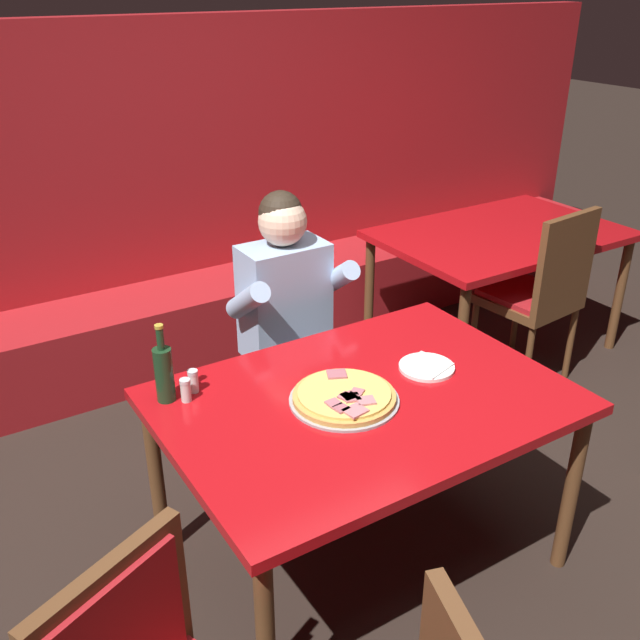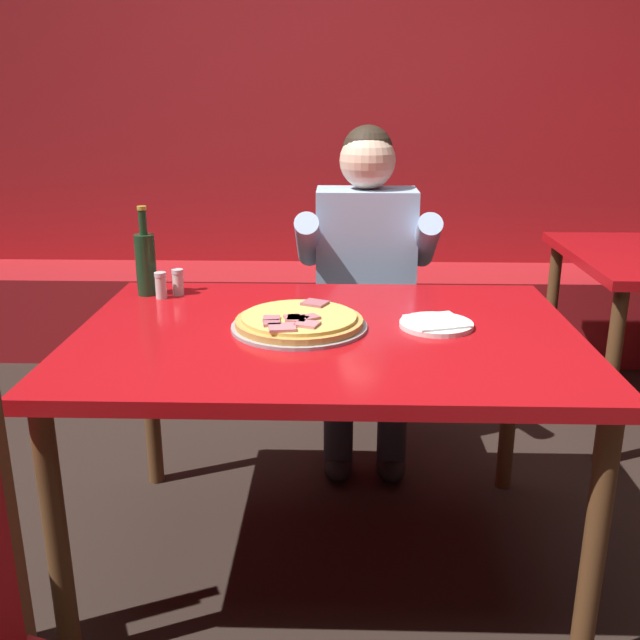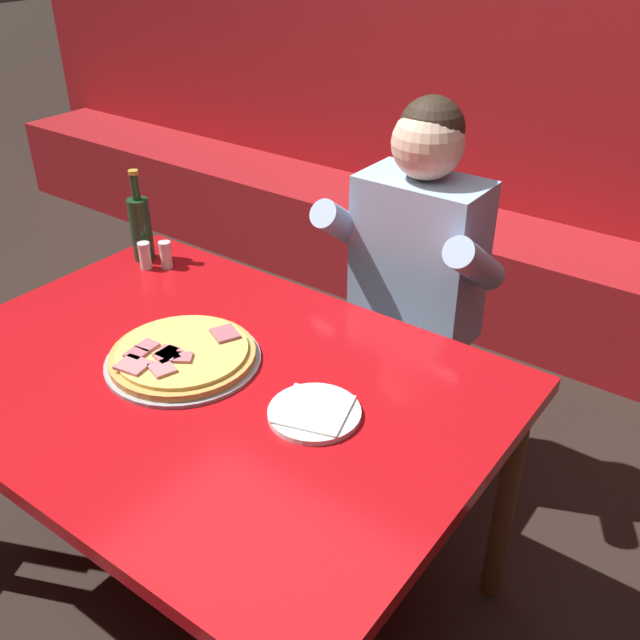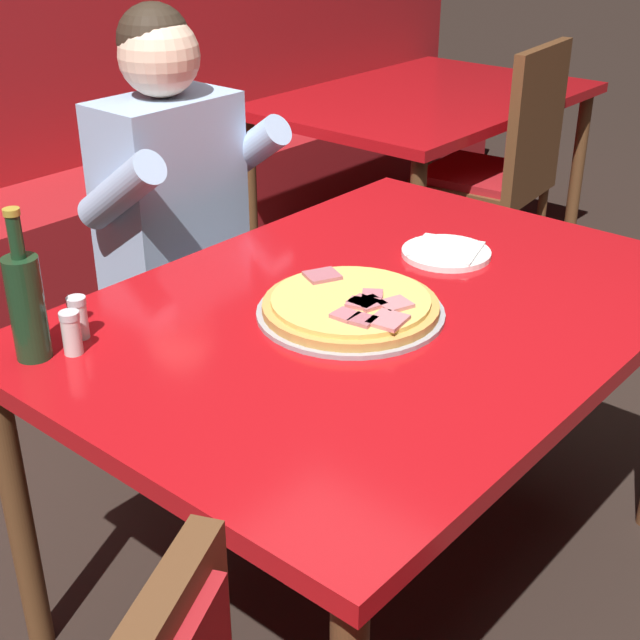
{
  "view_description": "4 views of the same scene",
  "coord_description": "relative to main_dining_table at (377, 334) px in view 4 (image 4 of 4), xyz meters",
  "views": [
    {
      "loc": [
        -1.27,
        -1.73,
        2.1
      ],
      "look_at": [
        0.01,
        0.32,
        0.92
      ],
      "focal_mm": 40.0,
      "sensor_mm": 36.0,
      "label": 1
    },
    {
      "loc": [
        0.04,
        -1.9,
        1.39
      ],
      "look_at": [
        -0.02,
        0.09,
        0.75
      ],
      "focal_mm": 40.0,
      "sensor_mm": 36.0,
      "label": 2
    },
    {
      "loc": [
        1.06,
        -0.97,
        1.76
      ],
      "look_at": [
        0.15,
        0.27,
        0.83
      ],
      "focal_mm": 40.0,
      "sensor_mm": 36.0,
      "label": 3
    },
    {
      "loc": [
        -1.36,
        -1.0,
        1.56
      ],
      "look_at": [
        -0.13,
        0.05,
        0.75
      ],
      "focal_mm": 50.0,
      "sensor_mm": 36.0,
      "label": 4
    }
  ],
  "objects": [
    {
      "name": "ground_plane",
      "position": [
        0.0,
        0.0,
        -0.68
      ],
      "size": [
        24.0,
        24.0,
        0.0
      ],
      "primitive_type": "plane",
      "color": "black"
    },
    {
      "name": "main_dining_table",
      "position": [
        0.0,
        0.0,
        0.0
      ],
      "size": [
        1.41,
        1.0,
        0.75
      ],
      "color": "brown",
      "rests_on": "ground_plane"
    },
    {
      "name": "pizza",
      "position": [
        -0.08,
        0.01,
        0.09
      ],
      "size": [
        0.39,
        0.39,
        0.05
      ],
      "color": "#9E9EA3",
      "rests_on": "main_dining_table"
    },
    {
      "name": "plate_white_paper",
      "position": [
        0.31,
        0.04,
        0.08
      ],
      "size": [
        0.21,
        0.21,
        0.02
      ],
      "color": "white",
      "rests_on": "main_dining_table"
    },
    {
      "name": "beer_bottle",
      "position": [
        -0.6,
        0.35,
        0.18
      ],
      "size": [
        0.07,
        0.07,
        0.29
      ],
      "color": "#19381E",
      "rests_on": "main_dining_table"
    },
    {
      "name": "shaker_oregano",
      "position": [
        -0.5,
        0.35,
        0.11
      ],
      "size": [
        0.04,
        0.04,
        0.09
      ],
      "color": "silver",
      "rests_on": "main_dining_table"
    },
    {
      "name": "shaker_black_pepper",
      "position": [
        -0.54,
        0.31,
        0.11
      ],
      "size": [
        0.04,
        0.04,
        0.09
      ],
      "color": "silver",
      "rests_on": "main_dining_table"
    },
    {
      "name": "diner_seated_blue_shirt",
      "position": [
        0.13,
        0.73,
        0.03
      ],
      "size": [
        0.53,
        0.53,
        1.27
      ],
      "color": "black",
      "rests_on": "ground_plane"
    },
    {
      "name": "dining_chair_side_aisle",
      "position": [
        1.6,
        0.61,
        -0.1
      ],
      "size": [
        0.48,
        0.48,
        1.01
      ],
      "color": "brown",
      "rests_on": "ground_plane"
    },
    {
      "name": "background_dining_table",
      "position": [
        1.7,
        1.03,
        -0.0
      ],
      "size": [
        1.39,
        0.93,
        0.75
      ],
      "color": "brown",
      "rests_on": "ground_plane"
    }
  ]
}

